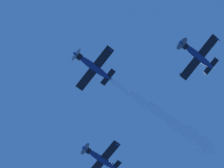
% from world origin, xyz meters
% --- Properties ---
extents(airplane_lead, '(9.94, 9.00, 3.59)m').
position_xyz_m(airplane_lead, '(1.52, -5.32, 90.50)').
color(airplane_lead, navy).
extents(airplane_left_wingman, '(9.89, 9.01, 3.96)m').
position_xyz_m(airplane_left_wingman, '(-6.64, -23.57, 90.51)').
color(airplane_left_wingman, navy).
extents(airplane_right_wingman, '(9.96, 9.00, 3.51)m').
position_xyz_m(airplane_right_wingman, '(20.28, -12.70, 90.93)').
color(airplane_right_wingman, navy).
extents(smoke_trail_lead, '(11.93, 27.58, 4.91)m').
position_xyz_m(smoke_trail_lead, '(9.44, -26.64, 92.67)').
color(smoke_trail_lead, white).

